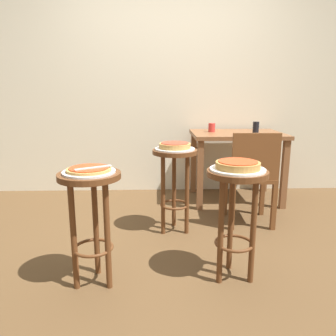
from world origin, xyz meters
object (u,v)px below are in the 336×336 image
object	(u,v)px
serving_plate_middle	(238,169)
pizza_leftside	(175,146)
stool_middle	(236,201)
dining_table	(237,144)
pizza_server_knife	(93,168)
pizza_middle	(238,165)
stool_leftside	(175,172)
pizza_foreground	(89,169)
cup_far_edge	(212,128)
serving_plate_leftside	(175,149)
serving_plate_foreground	(89,172)
cup_near_edge	(256,128)
wooden_chair	(251,175)
stool_foreground	(91,204)

from	to	relation	value
serving_plate_middle	pizza_leftside	bearing A→B (deg)	114.23
stool_middle	dining_table	world-z (taller)	dining_table
stool_middle	pizza_server_knife	bearing A→B (deg)	-176.44
stool_middle	pizza_middle	bearing A→B (deg)	90.00
stool_leftside	pizza_server_knife	xyz separation A→B (m)	(-0.52, -0.81, 0.23)
pizza_foreground	pizza_server_knife	distance (m)	0.04
cup_far_edge	serving_plate_leftside	bearing A→B (deg)	-116.64
serving_plate_foreground	serving_plate_middle	size ratio (longest dim) A/B	0.92
serving_plate_leftside	cup_near_edge	world-z (taller)	cup_near_edge
pizza_middle	serving_plate_foreground	bearing A→B (deg)	-177.85
stool_middle	pizza_middle	world-z (taller)	pizza_middle
dining_table	pizza_leftside	bearing A→B (deg)	-130.51
pizza_foreground	wooden_chair	distance (m)	1.55
stool_foreground	stool_leftside	size ratio (longest dim) A/B	1.00
pizza_server_knife	stool_middle	bearing A→B (deg)	-26.17
cup_far_edge	wooden_chair	world-z (taller)	same
pizza_leftside	wooden_chair	xyz separation A→B (m)	(0.68, 0.11, -0.28)
pizza_leftside	cup_far_edge	size ratio (longest dim) A/B	2.74
pizza_leftside	cup_near_edge	distance (m)	1.15
dining_table	serving_plate_foreground	bearing A→B (deg)	-127.84
stool_leftside	dining_table	xyz separation A→B (m)	(0.72, 0.84, 0.11)
stool_middle	cup_near_edge	bearing A→B (deg)	69.84
serving_plate_foreground	serving_plate_middle	xyz separation A→B (m)	(0.89, 0.03, 0.00)
cup_far_edge	wooden_chair	size ratio (longest dim) A/B	0.11
serving_plate_leftside	dining_table	distance (m)	1.11
pizza_foreground	serving_plate_leftside	bearing A→B (deg)	55.24
stool_foreground	stool_leftside	distance (m)	0.96
serving_plate_leftside	cup_far_edge	distance (m)	1.01
stool_leftside	serving_plate_middle	bearing A→B (deg)	-65.77
pizza_foreground	stool_middle	size ratio (longest dim) A/B	0.37
stool_middle	dining_table	xyz separation A→B (m)	(0.38, 1.59, 0.11)
pizza_middle	cup_near_edge	distance (m)	1.58
stool_leftside	pizza_leftside	size ratio (longest dim) A/B	2.75
serving_plate_foreground	serving_plate_middle	bearing A→B (deg)	2.15
dining_table	cup_far_edge	bearing A→B (deg)	167.71
pizza_leftside	wooden_chair	distance (m)	0.75
pizza_middle	pizza_server_knife	distance (m)	0.86
stool_leftside	dining_table	size ratio (longest dim) A/B	0.74
serving_plate_middle	serving_plate_leftside	world-z (taller)	same
stool_foreground	cup_far_edge	world-z (taller)	cup_far_edge
serving_plate_foreground	stool_middle	world-z (taller)	serving_plate_foreground
stool_foreground	serving_plate_foreground	distance (m)	0.20
cup_near_edge	wooden_chair	distance (m)	0.74
stool_foreground	serving_plate_middle	distance (m)	0.91
stool_middle	serving_plate_leftside	world-z (taller)	serving_plate_leftside
serving_plate_middle	stool_foreground	bearing A→B (deg)	-177.85
cup_far_edge	wooden_chair	xyz separation A→B (m)	(0.23, -0.78, -0.34)
pizza_foreground	stool_middle	distance (m)	0.91
pizza_foreground	pizza_middle	xyz separation A→B (m)	(0.89, 0.03, 0.01)
cup_near_edge	stool_foreground	bearing A→B (deg)	-133.32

